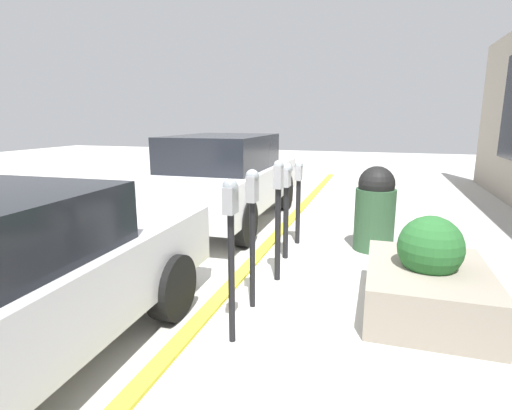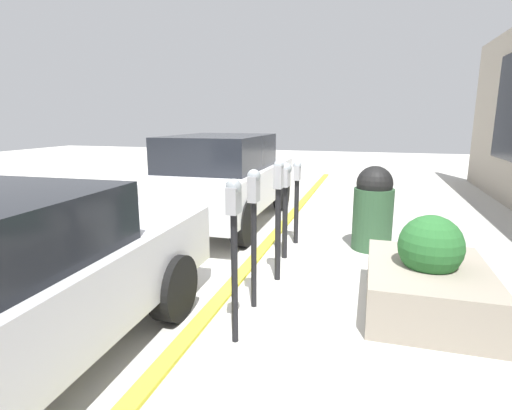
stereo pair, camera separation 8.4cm
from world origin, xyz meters
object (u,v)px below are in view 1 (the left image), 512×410
Objects in this scene: parking_meter_fourth at (286,193)px; trash_bin at (375,209)px; parking_meter_farthest at (298,191)px; parking_meter_middle at (278,207)px; parking_meter_nearest at (231,230)px; planter_box at (427,280)px; parked_car_middle at (225,177)px; parking_meter_second at (252,213)px.

trash_bin is (0.77, -1.18, -0.30)m from parking_meter_fourth.
parking_meter_farthest is (0.73, -0.03, -0.10)m from parking_meter_fourth.
trash_bin is at bearing -35.17° from parking_meter_middle.
parking_meter_nearest is 3.00m from parking_meter_farthest.
trash_bin reaches higher than planter_box.
parking_meter_nearest reaches higher than planter_box.
parking_meter_middle is 1.08× the size of parking_meter_fourth.
parked_car_middle reaches higher than parking_meter_middle.
parking_meter_middle is at bearing -177.90° from parking_meter_farthest.
parking_meter_second is 1.12× the size of parking_meter_farthest.
parking_meter_middle is 0.80m from parking_meter_fourth.
parking_meter_fourth is 1.07× the size of trash_bin.
parked_car_middle is at bearing 59.75° from parking_meter_farthest.
parking_meter_nearest reaches higher than parking_meter_farthest.
parking_meter_fourth is 1.04× the size of parking_meter_farthest.
parked_car_middle reaches higher than parking_meter_nearest.
parking_meter_middle reaches higher than parking_meter_farthest.
parked_car_middle is at bearing 43.43° from parking_meter_fourth.
parking_meter_farthest is (2.99, 0.01, -0.19)m from parking_meter_nearest.
parking_meter_middle is at bearing -174.06° from parking_meter_fourth.
parking_meter_fourth is (0.79, 0.08, 0.02)m from parking_meter_middle.
planter_box is (0.41, -1.73, -0.68)m from parking_meter_second.
parking_meter_farthest is 0.30× the size of parked_car_middle.
parking_meter_middle is 1.13× the size of parking_meter_farthest.
parking_meter_nearest reaches higher than trash_bin.
parking_meter_nearest is at bearing 123.09° from planter_box.
parked_car_middle is at bearing 72.02° from trash_bin.
parked_car_middle is 3.47× the size of trash_bin.
planter_box is at bearing -56.91° from parking_meter_nearest.
parking_meter_fourth is (1.57, 0.01, -0.08)m from parking_meter_second.
parking_meter_nearest is at bearing -178.98° from parking_meter_fourth.
parking_meter_nearest reaches higher than parking_meter_fourth.
parking_meter_farthest reaches higher than planter_box.
trash_bin is at bearing 16.16° from planter_box.
parking_meter_middle is 1.53m from parking_meter_farthest.
trash_bin is at bearing -108.46° from parked_car_middle.
parking_meter_fourth is 0.88× the size of planter_box.
planter_box is at bearing -163.84° from trash_bin.
planter_box is at bearing -102.32° from parking_meter_middle.
parking_meter_fourth is 0.31× the size of parked_car_middle.
parking_meter_nearest is 1.13× the size of parking_meter_farthest.
parking_meter_second is at bearing 179.55° from parking_meter_farthest.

